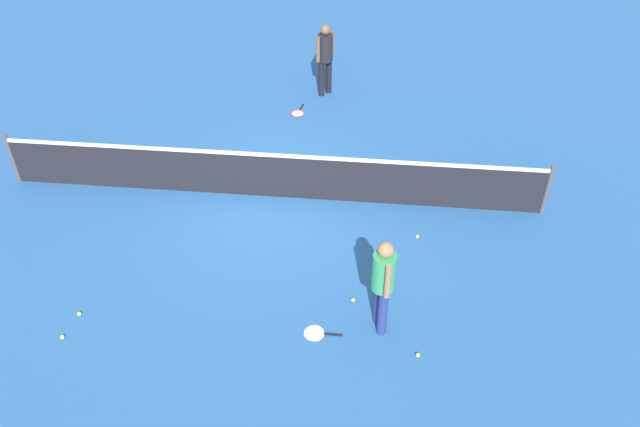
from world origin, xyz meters
name	(u,v)px	position (x,y,z in m)	size (l,w,h in m)	color
ground_plane	(273,196)	(0.00, 0.00, 0.00)	(40.00, 40.00, 0.00)	#265693
court_net	(271,175)	(0.00, 0.00, 0.50)	(10.09, 0.09, 1.07)	#4C4C51
player_near_side	(383,280)	(2.11, -3.04, 1.01)	(0.42, 0.53, 1.70)	navy
player_far_side	(325,54)	(0.62, 4.03, 1.01)	(0.48, 0.48, 1.70)	black
tennis_racket_near_player	(316,333)	(1.17, -3.27, 0.01)	(0.58, 0.32, 0.03)	white
tennis_racket_far_player	(298,113)	(0.10, 3.06, 0.01)	(0.37, 0.60, 0.03)	red
tennis_ball_near_player	(79,314)	(-2.51, -3.27, 0.03)	(0.07, 0.07, 0.07)	#C6E033
tennis_ball_by_net	(417,237)	(2.72, -0.93, 0.03)	(0.07, 0.07, 0.07)	#C6E033
tennis_ball_midcourt	(62,337)	(-2.58, -3.74, 0.03)	(0.07, 0.07, 0.07)	#C6E033
tennis_ball_baseline	(418,355)	(2.69, -3.55, 0.03)	(0.07, 0.07, 0.07)	#C6E033
tennis_ball_stray_right	(353,300)	(1.69, -2.56, 0.03)	(0.07, 0.07, 0.07)	#C6E033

